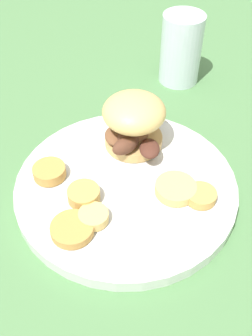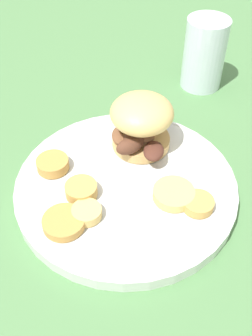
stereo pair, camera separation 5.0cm
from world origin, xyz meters
The scene contains 10 objects.
ground_plane centered at (0.00, 0.00, 0.00)m, with size 4.00×4.00×0.00m, color #4C7A47.
dinner_plate centered at (0.00, 0.00, 0.01)m, with size 0.29×0.29×0.02m.
sandwich centered at (-0.07, 0.03, 0.06)m, with size 0.12×0.10×0.08m.
potato_round_0 centered at (0.05, -0.06, 0.03)m, with size 0.04×0.04×0.01m, color #DBB766.
potato_round_1 centered at (0.06, 0.08, 0.03)m, with size 0.04×0.04×0.01m, color tan.
potato_round_2 centered at (-0.04, -0.09, 0.03)m, with size 0.04×0.04×0.01m, color #BC8942.
potato_round_3 centered at (0.06, -0.09, 0.03)m, with size 0.05×0.05×0.01m, color #BC8942.
potato_round_4 centered at (0.04, 0.05, 0.03)m, with size 0.05×0.05×0.01m, color #DBB766.
potato_round_5 centered at (0.01, -0.06, 0.03)m, with size 0.04×0.04×0.02m, color tan.
drinking_glass centered at (-0.23, 0.18, 0.06)m, with size 0.07×0.07×0.12m.
Camera 1 is at (0.33, -0.11, 0.40)m, focal length 42.00 mm.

